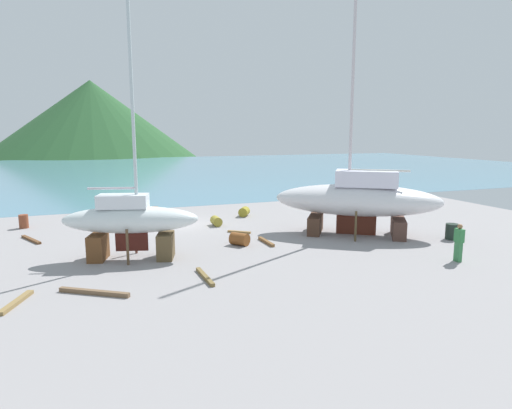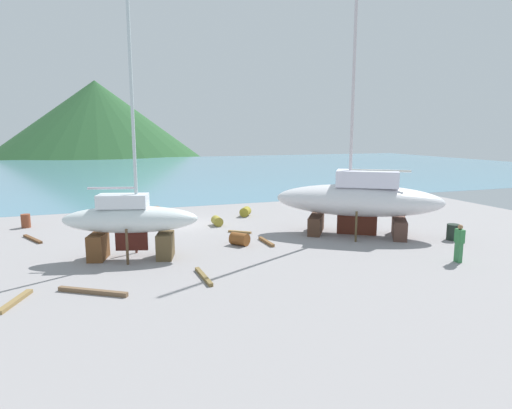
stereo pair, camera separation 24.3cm
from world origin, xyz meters
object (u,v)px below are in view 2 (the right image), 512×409
at_px(worker, 459,243).
at_px(barrel_tipped_center, 26,221).
at_px(barrel_blue_faded, 156,212).
at_px(barrel_rust_far, 453,232).
at_px(sailboat_far_slipway, 130,220).
at_px(barrel_rust_near, 245,212).
at_px(barrel_rust_mid, 240,239).
at_px(sailboat_large_starboard, 358,199).
at_px(barrel_tipped_right, 217,221).

distance_m(worker, barrel_tipped_center, 24.40).
distance_m(barrel_blue_faded, barrel_rust_far, 18.61).
bearing_deg(barrel_rust_far, sailboat_far_slipway, 172.40).
relative_size(worker, barrel_blue_faded, 2.19).
xyz_separation_m(barrel_tipped_center, barrel_rust_near, (13.88, -1.09, -0.10)).
distance_m(worker, barrel_rust_mid, 10.44).
height_order(sailboat_far_slipway, barrel_rust_far, sailboat_far_slipway).
bearing_deg(worker, barrel_rust_far, 57.66).
xyz_separation_m(sailboat_large_starboard, barrel_rust_near, (-4.28, 7.44, -1.75)).
relative_size(barrel_tipped_center, barrel_rust_near, 0.99).
distance_m(sailboat_large_starboard, sailboat_far_slipway, 12.50).
height_order(barrel_rust_near, barrel_rust_mid, barrel_rust_mid).
bearing_deg(barrel_tipped_center, sailboat_far_slipway, -58.05).
height_order(barrel_tipped_center, barrel_rust_mid, barrel_tipped_center).
bearing_deg(barrel_tipped_right, barrel_tipped_center, 163.10).
bearing_deg(barrel_blue_faded, barrel_tipped_right, -48.31).
bearing_deg(barrel_rust_mid, barrel_blue_faded, 110.05).
xyz_separation_m(sailboat_large_starboard, sailboat_far_slipway, (-12.49, -0.55, -0.26)).
xyz_separation_m(sailboat_far_slipway, barrel_tipped_center, (-5.66, 9.08, -1.39)).
xyz_separation_m(barrel_blue_faded, barrel_rust_near, (5.98, -1.43, -0.08)).
bearing_deg(barrel_rust_near, barrel_rust_far, -50.16).
distance_m(sailboat_large_starboard, worker, 6.37).
height_order(worker, barrel_tipped_right, worker).
bearing_deg(barrel_blue_faded, sailboat_large_starboard, -40.86).
bearing_deg(sailboat_large_starboard, barrel_tipped_right, -2.49).
xyz_separation_m(sailboat_far_slipway, barrel_blue_faded, (2.23, 9.42, -1.41)).
xyz_separation_m(sailboat_far_slipway, barrel_rust_near, (8.21, 7.99, -1.49)).
bearing_deg(barrel_rust_near, barrel_rust_mid, -110.50).
distance_m(sailboat_large_starboard, barrel_rust_far, 5.34).
bearing_deg(barrel_rust_near, sailboat_large_starboard, -60.11).
relative_size(sailboat_large_starboard, barrel_rust_far, 18.34).
distance_m(worker, barrel_blue_faded, 18.96).
height_order(barrel_blue_faded, barrel_tipped_center, barrel_tipped_center).
height_order(sailboat_large_starboard, barrel_tipped_right, sailboat_large_starboard).
bearing_deg(barrel_rust_far, sailboat_large_starboard, 146.81).
relative_size(barrel_blue_faded, barrel_rust_mid, 0.85).
height_order(barrel_tipped_right, barrel_blue_faded, barrel_blue_faded).
relative_size(barrel_tipped_right, barrel_tipped_center, 1.08).
height_order(sailboat_far_slipway, barrel_tipped_right, sailboat_far_slipway).
xyz_separation_m(worker, barrel_rust_far, (2.89, 3.33, -0.47)).
bearing_deg(barrel_rust_far, barrel_rust_mid, 165.88).
relative_size(barrel_rust_far, barrel_rust_mid, 0.93).
height_order(sailboat_far_slipway, barrel_rust_near, sailboat_far_slipway).
bearing_deg(barrel_tipped_center, barrel_rust_near, -4.50).
bearing_deg(barrel_rust_mid, barrel_rust_far, -14.12).
bearing_deg(barrel_blue_faded, barrel_tipped_center, -177.58).
bearing_deg(barrel_rust_far, barrel_blue_faded, 141.23).
height_order(sailboat_far_slipway, barrel_blue_faded, sailboat_far_slipway).
xyz_separation_m(sailboat_far_slipway, barrel_rust_far, (16.74, -2.24, -1.38)).
xyz_separation_m(barrel_tipped_right, barrel_rust_mid, (-0.12, -5.06, 0.03)).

